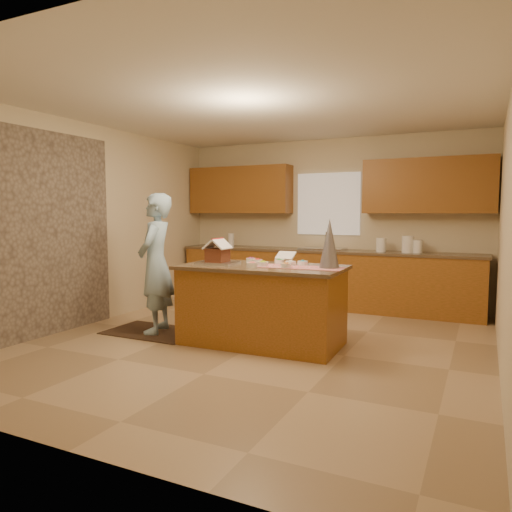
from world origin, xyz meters
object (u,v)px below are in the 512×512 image
island_base (262,307)px  gingerbread_house (218,253)px  tinsel_tree (329,243)px  boy (156,263)px

island_base → gingerbread_house: (-0.54, -0.07, 0.60)m
tinsel_tree → gingerbread_house: 1.33m
boy → gingerbread_house: size_ratio=6.10×
tinsel_tree → gingerbread_house: tinsel_tree is taller
island_base → tinsel_tree: 1.07m
boy → gingerbread_house: boy is taller
gingerbread_house → tinsel_tree: bearing=6.0°
island_base → gingerbread_house: size_ratio=6.25×
boy → gingerbread_house: (0.87, 0.04, 0.16)m
tinsel_tree → gingerbread_house: bearing=-174.0°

